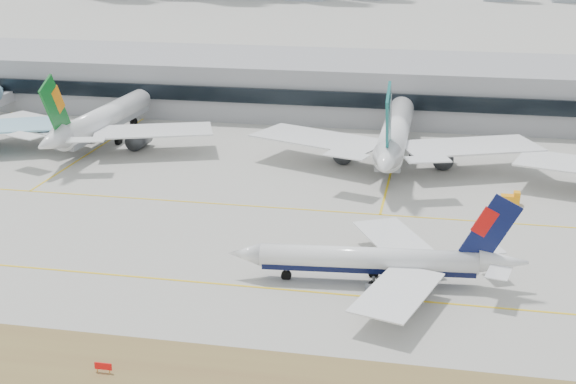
% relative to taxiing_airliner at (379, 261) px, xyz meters
% --- Properties ---
extents(ground, '(3000.00, 3000.00, 0.00)m').
position_rel_taxiing_airliner_xyz_m(ground, '(-24.34, -0.01, -3.65)').
color(ground, '#A7A59C').
rests_on(ground, ground).
extents(taxiing_airliner, '(45.07, 39.01, 15.13)m').
position_rel_taxiing_airliner_xyz_m(taxiing_airliner, '(0.00, 0.00, 0.00)').
color(taxiing_airliner, white).
rests_on(taxiing_airliner, ground).
extents(widebody_eva, '(60.51, 59.16, 21.58)m').
position_rel_taxiing_airliner_xyz_m(widebody_eva, '(-73.65, 66.92, 2.09)').
color(widebody_eva, white).
rests_on(widebody_eva, ground).
extents(widebody_cathay, '(65.64, 63.92, 23.39)m').
position_rel_taxiing_airliner_xyz_m(widebody_cathay, '(-2.27, 65.34, 2.57)').
color(widebody_cathay, white).
rests_on(widebody_cathay, ground).
extents(terminal, '(280.00, 43.10, 15.00)m').
position_rel_taxiing_airliner_xyz_m(terminal, '(-24.34, 114.83, 3.85)').
color(terminal, gray).
rests_on(terminal, ground).
extents(hold_sign_left, '(2.20, 0.15, 1.35)m').
position_rel_taxiing_airliner_xyz_m(hold_sign_left, '(-30.63, -32.01, -2.77)').
color(hold_sign_left, red).
rests_on(hold_sign_left, ground).
extents(gse_c, '(3.55, 2.00, 2.60)m').
position_rel_taxiing_airliner_xyz_m(gse_c, '(22.12, 40.80, -2.60)').
color(gse_c, '#FF990D').
rests_on(gse_c, ground).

